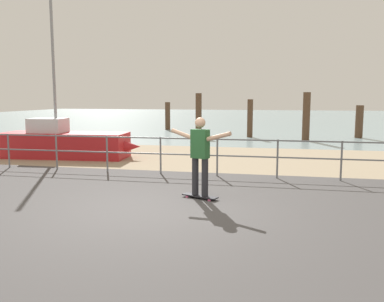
{
  "coord_description": "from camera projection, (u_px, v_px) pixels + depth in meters",
  "views": [
    {
      "loc": [
        2.33,
        -7.21,
        2.15
      ],
      "look_at": [
        0.37,
        2.0,
        0.9
      ],
      "focal_mm": 38.16,
      "sensor_mm": 36.0,
      "label": 1
    }
  ],
  "objects": [
    {
      "name": "skateboard",
      "position": [
        200.0,
        196.0,
        8.62
      ],
      "size": [
        0.82,
        0.48,
        0.08
      ],
      "color": "black",
      "rests_on": "ground"
    },
    {
      "name": "groyne_post_3",
      "position": [
        306.0,
        117.0,
        19.87
      ],
      "size": [
        0.36,
        0.36,
        2.38
      ],
      "primitive_type": "cylinder",
      "color": "#513826",
      "rests_on": "ground"
    },
    {
      "name": "groyne_post_0",
      "position": [
        168.0,
        116.0,
        26.61
      ],
      "size": [
        0.33,
        0.33,
        1.81
      ],
      "primitive_type": "cylinder",
      "color": "#513826",
      "rests_on": "ground"
    },
    {
      "name": "sea_surface",
      "position": [
        255.0,
        118.0,
        41.69
      ],
      "size": [
        72.0,
        50.0,
        0.04
      ],
      "primitive_type": "cube",
      "color": "#849EA3",
      "rests_on": "ground"
    },
    {
      "name": "railing_fence",
      "position": [
        133.0,
        149.0,
        11.5
      ],
      "size": [
        14.41,
        0.05,
        1.05
      ],
      "color": "slate",
      "rests_on": "ground"
    },
    {
      "name": "groyne_post_1",
      "position": [
        199.0,
        115.0,
        22.3
      ],
      "size": [
        0.33,
        0.33,
        2.35
      ],
      "primitive_type": "cylinder",
      "color": "#513826",
      "rests_on": "ground"
    },
    {
      "name": "groyne_post_4",
      "position": [
        359.0,
        122.0,
        21.26
      ],
      "size": [
        0.39,
        0.39,
        1.72
      ],
      "primitive_type": "cylinder",
      "color": "#513826",
      "rests_on": "ground"
    },
    {
      "name": "skateboarder",
      "position": [
        200.0,
        152.0,
        8.5
      ],
      "size": [
        1.38,
        0.62,
        1.65
      ],
      "color": "#26262B",
      "rests_on": "skateboard"
    },
    {
      "name": "ground_plane",
      "position": [
        133.0,
        227.0,
        6.79
      ],
      "size": [
        24.0,
        10.0,
        0.04
      ],
      "primitive_type": "cube",
      "color": "#474444",
      "rests_on": "ground"
    },
    {
      "name": "groyne_post_2",
      "position": [
        250.0,
        118.0,
        21.65
      ],
      "size": [
        0.3,
        0.3,
        2.02
      ],
      "primitive_type": "cylinder",
      "color": "#513826",
      "rests_on": "ground"
    },
    {
      "name": "beach_strip",
      "position": [
        211.0,
        158.0,
        14.54
      ],
      "size": [
        24.0,
        6.0,
        0.04
      ],
      "primitive_type": "cube",
      "color": "tan",
      "rests_on": "ground"
    },
    {
      "name": "sailboat",
      "position": [
        69.0,
        143.0,
        14.38
      ],
      "size": [
        5.01,
        1.69,
        5.43
      ],
      "color": "#B21E23",
      "rests_on": "ground"
    }
  ]
}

